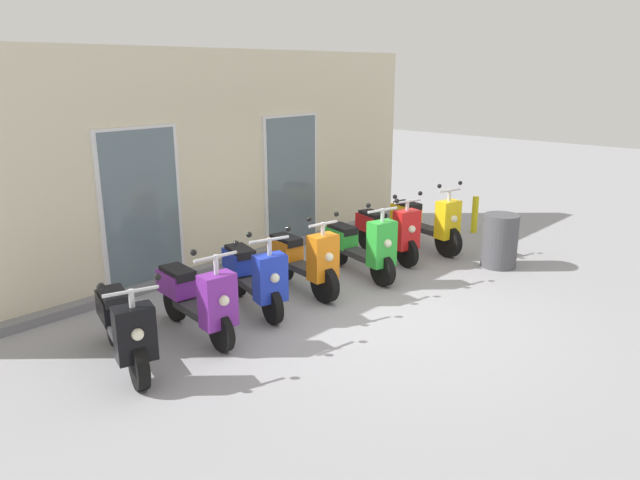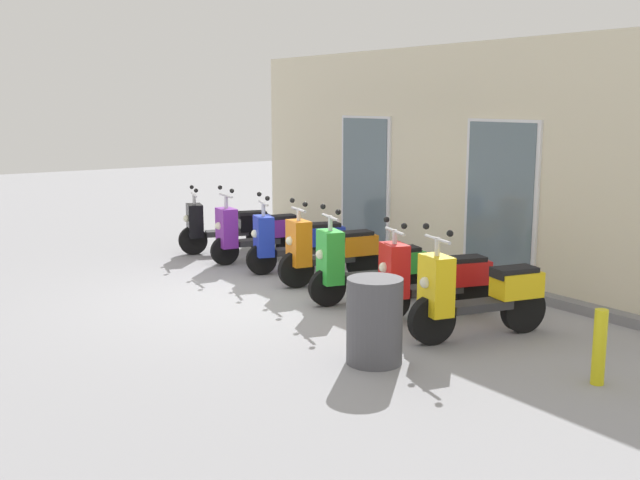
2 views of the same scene
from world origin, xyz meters
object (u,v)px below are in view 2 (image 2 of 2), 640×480
at_px(scooter_red, 431,278).
at_px(curb_bollard, 599,347).
at_px(scooter_black, 226,227).
at_px(scooter_purple, 256,232).
at_px(scooter_yellow, 477,295).
at_px(trash_bin, 375,321).
at_px(scooter_orange, 329,251).
at_px(scooter_green, 366,266).
at_px(scooter_blue, 296,241).

relative_size(scooter_red, curb_bollard, 2.18).
distance_m(scooter_black, scooter_purple, 0.96).
distance_m(scooter_black, scooter_yellow, 5.77).
xyz_separation_m(scooter_black, scooter_red, (4.88, 0.14, 0.04)).
bearing_deg(scooter_purple, trash_bin, -16.68).
bearing_deg(curb_bollard, scooter_orange, 177.12).
bearing_deg(curb_bollard, scooter_red, 174.14).
height_order(scooter_black, curb_bollard, scooter_black).
relative_size(scooter_purple, trash_bin, 1.84).
bearing_deg(scooter_red, scooter_orange, -179.24).
relative_size(scooter_yellow, curb_bollard, 2.38).
height_order(scooter_green, trash_bin, scooter_green).
bearing_deg(scooter_purple, scooter_orange, 2.74).
distance_m(scooter_purple, scooter_yellow, 4.81).
xyz_separation_m(scooter_purple, curb_bollard, (6.40, -0.14, -0.14)).
height_order(scooter_yellow, trash_bin, scooter_yellow).
xyz_separation_m(scooter_purple, scooter_yellow, (4.81, -0.04, -0.00)).
xyz_separation_m(scooter_orange, trash_bin, (2.91, -1.53, -0.05)).
height_order(scooter_purple, scooter_green, scooter_green).
relative_size(scooter_red, scooter_yellow, 0.92).
bearing_deg(trash_bin, scooter_blue, 157.78).
distance_m(scooter_orange, curb_bollard, 4.52).
relative_size(trash_bin, curb_bollard, 1.21).
bearing_deg(scooter_green, scooter_purple, 178.33).
relative_size(scooter_black, scooter_green, 0.99).
distance_m(scooter_purple, scooter_orange, 1.88).
bearing_deg(scooter_orange, scooter_yellow, -2.61).
distance_m(scooter_blue, scooter_yellow, 3.82).
bearing_deg(scooter_orange, scooter_red, 0.76).
relative_size(scooter_black, trash_bin, 1.87).
distance_m(scooter_yellow, trash_bin, 1.39).
bearing_deg(scooter_orange, scooter_purple, -177.26).
bearing_deg(curb_bollard, scooter_green, 179.15).
bearing_deg(scooter_purple, scooter_red, 1.71).
bearing_deg(scooter_yellow, scooter_blue, 177.60).
relative_size(scooter_blue, scooter_green, 0.95).
distance_m(scooter_blue, scooter_orange, 0.89).
distance_m(trash_bin, curb_bollard, 2.07).
bearing_deg(scooter_orange, scooter_green, -9.34).
height_order(scooter_purple, scooter_yellow, scooter_yellow).
bearing_deg(curb_bollard, scooter_purple, 178.77).
relative_size(scooter_black, scooter_red, 1.04).
xyz_separation_m(scooter_black, trash_bin, (5.75, -1.41, -0.02)).
bearing_deg(scooter_orange, scooter_blue, 178.28).
distance_m(scooter_green, scooter_yellow, 1.86).
relative_size(scooter_blue, scooter_red, 0.99).
xyz_separation_m(scooter_blue, scooter_orange, (0.89, -0.03, -0.00)).
relative_size(scooter_purple, scooter_yellow, 0.94).
bearing_deg(scooter_red, scooter_purple, -178.29).
bearing_deg(scooter_green, scooter_yellow, 1.32).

